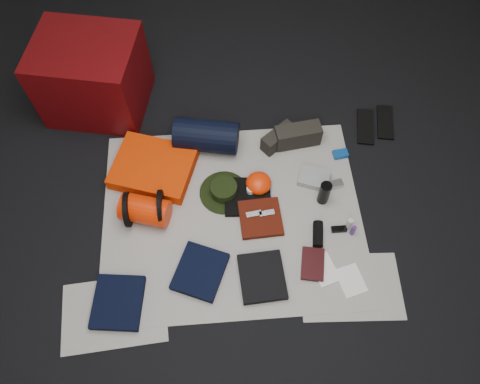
{
  "coord_description": "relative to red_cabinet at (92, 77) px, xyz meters",
  "views": [
    {
      "loc": [
        -0.05,
        -1.28,
        2.62
      ],
      "look_at": [
        0.06,
        0.11,
        0.1
      ],
      "focal_mm": 35.0,
      "sensor_mm": 36.0,
      "label": 1
    }
  ],
  "objects": [
    {
      "name": "navy_duffel",
      "position": [
        0.74,
        -0.43,
        -0.16
      ],
      "size": [
        0.45,
        0.29,
        0.22
      ],
      "primitive_type": "cylinder",
      "rotation": [
        0.0,
        1.57,
        -0.2
      ],
      "color": "black",
      "rests_on": "newspaper_mat"
    },
    {
      "name": "boonie_brim",
      "position": [
        0.83,
        -0.81,
        -0.26
      ],
      "size": [
        0.41,
        0.41,
        0.01
      ],
      "primitive_type": "cylinder",
      "rotation": [
        0.0,
        0.0,
        -0.42
      ],
      "color": "black",
      "rests_on": "newspaper_mat"
    },
    {
      "name": "energy_bar_a",
      "position": [
        1.0,
        -0.99,
        -0.22
      ],
      "size": [
        0.1,
        0.05,
        0.01
      ],
      "primitive_type": "cube",
      "rotation": [
        0.0,
        0.0,
        0.14
      ],
      "color": "#BABBC0",
      "rests_on": "red_shirt"
    },
    {
      "name": "flip_flop_left",
      "position": [
        1.84,
        -0.36,
        -0.26
      ],
      "size": [
        0.16,
        0.31,
        0.02
      ],
      "primitive_type": "cube",
      "rotation": [
        0.0,
        0.0,
        -0.18
      ],
      "color": "black",
      "rests_on": "floor"
    },
    {
      "name": "hiking_boot_left",
      "position": [
        1.21,
        -0.45,
        -0.2
      ],
      "size": [
        0.25,
        0.22,
        0.12
      ],
      "primitive_type": "cube",
      "rotation": [
        0.0,
        0.0,
        0.67
      ],
      "color": "black",
      "rests_on": "newspaper_mat"
    },
    {
      "name": "water_bottle",
      "position": [
        1.44,
        -0.9,
        -0.17
      ],
      "size": [
        0.08,
        0.08,
        0.18
      ],
      "primitive_type": "cylinder",
      "rotation": [
        0.0,
        0.0,
        -0.09
      ],
      "color": "black",
      "rests_on": "newspaper_mat"
    },
    {
      "name": "flip_flop_right",
      "position": [
        1.98,
        -0.33,
        -0.26
      ],
      "size": [
        0.16,
        0.3,
        0.02
      ],
      "primitive_type": "cube",
      "rotation": [
        0.0,
        0.0,
        -0.19
      ],
      "color": "black",
      "rests_on": "floor"
    },
    {
      "name": "orange_stuff_sack",
      "position": [
        1.05,
        -0.78,
        -0.21
      ],
      "size": [
        0.2,
        0.2,
        0.11
      ],
      "primitive_type": "ellipsoid",
      "rotation": [
        0.0,
        0.0,
        0.24
      ],
      "color": "red",
      "rests_on": "newspaper_mat"
    },
    {
      "name": "red_cabinet",
      "position": [
        0.0,
        0.0,
        0.0
      ],
      "size": [
        0.75,
        0.66,
        0.54
      ],
      "primitive_type": "cube",
      "rotation": [
        0.0,
        0.0,
        -0.2
      ],
      "color": "#530608",
      "rests_on": "floor"
    },
    {
      "name": "stuff_sack",
      "position": [
        0.34,
        -0.94,
        -0.18
      ],
      "size": [
        0.33,
        0.25,
        0.17
      ],
      "primitive_type": "cylinder",
      "rotation": [
        0.0,
        1.57,
        -0.29
      ],
      "color": "red",
      "rests_on": "newspaper_mat"
    },
    {
      "name": "toiletry_clear",
      "position": [
        1.57,
        -1.11,
        -0.22
      ],
      "size": [
        0.03,
        0.03,
        0.1
      ],
      "primitive_type": "cylinder",
      "rotation": [
        0.0,
        0.0,
        0.01
      ],
      "color": "#B9BEB9",
      "rests_on": "newspaper_mat"
    },
    {
      "name": "boonie_crown",
      "position": [
        0.83,
        -0.81,
        -0.22
      ],
      "size": [
        0.17,
        0.17,
        0.07
      ],
      "primitive_type": "cylinder",
      "color": "black",
      "rests_on": "boonie_brim"
    },
    {
      "name": "toiletry_purple",
      "position": [
        1.59,
        -1.15,
        -0.22
      ],
      "size": [
        0.03,
        0.03,
        0.08
      ],
      "primitive_type": "cylinder",
      "rotation": [
        0.0,
        0.0,
        0.18
      ],
      "color": "#48216C",
      "rests_on": "newspaper_mat"
    },
    {
      "name": "trousers_charcoal",
      "position": [
        1.01,
        -1.39,
        -0.24
      ],
      "size": [
        0.27,
        0.31,
        0.05
      ],
      "primitive_type": "cube",
      "rotation": [
        0.0,
        0.0,
        0.06
      ],
      "color": "black",
      "rests_on": "newspaper_mat"
    },
    {
      "name": "sunglasses",
      "position": [
        1.51,
        -1.12,
        -0.25
      ],
      "size": [
        0.09,
        0.04,
        0.02
      ],
      "primitive_type": "cube",
      "rotation": [
        0.0,
        0.0,
        -0.0
      ],
      "color": "black",
      "rests_on": "newspaper_mat"
    },
    {
      "name": "first_aid_pouch",
      "position": [
        1.41,
        -0.76,
        -0.24
      ],
      "size": [
        0.23,
        0.2,
        0.05
      ],
      "primitive_type": "cube",
      "rotation": [
        0.0,
        0.0,
        -0.36
      ],
      "color": "gray",
      "rests_on": "newspaper_mat"
    },
    {
      "name": "newspaper_sheet_front_right",
      "position": [
        1.52,
        -1.47,
        -0.27
      ],
      "size": [
        0.6,
        0.43,
        0.0
      ],
      "primitive_type": "cube",
      "rotation": [
        0.0,
        0.0,
        -0.05
      ],
      "color": "beige",
      "rests_on": "floor"
    },
    {
      "name": "map_booklet",
      "position": [
        1.38,
        -1.36,
        -0.26
      ],
      "size": [
        0.18,
        0.22,
        0.01
      ],
      "primitive_type": "cube",
      "rotation": [
        0.0,
        0.0,
        0.31
      ],
      "color": "white",
      "rests_on": "newspaper_mat"
    },
    {
      "name": "trousers_navy_a",
      "position": [
        0.19,
        -1.48,
        -0.24
      ],
      "size": [
        0.3,
        0.34,
        0.05
      ],
      "primitive_type": "cube",
      "rotation": [
        0.0,
        0.0,
        -0.12
      ],
      "color": "black",
      "rests_on": "newspaper_mat"
    },
    {
      "name": "sack_strap_right",
      "position": [
        0.44,
        -0.94,
        -0.16
      ],
      "size": [
        0.03,
        0.22,
        0.22
      ],
      "primitive_type": "cylinder",
      "rotation": [
        0.0,
        1.57,
        0.0
      ],
      "color": "black",
      "rests_on": "newspaper_mat"
    },
    {
      "name": "energy_bar_b",
      "position": [
        1.08,
        -0.99,
        -0.22
      ],
      "size": [
        0.1,
        0.05,
        0.01
      ],
      "primitive_type": "cube",
      "rotation": [
        0.0,
        0.0,
        0.14
      ],
      "color": "#BABBC0",
      "rests_on": "red_shirt"
    },
    {
      "name": "cyan_case",
      "position": [
        1.62,
        -0.58,
        -0.25
      ],
      "size": [
        0.1,
        0.07,
        0.03
      ],
      "primitive_type": "cube",
      "rotation": [
        0.0,
        0.0,
        0.14
      ],
      "color": "navy",
      "rests_on": "newspaper_mat"
    },
    {
      "name": "key_cluster",
      "position": [
        0.24,
        -1.57,
        -0.26
      ],
      "size": [
        0.07,
        0.07,
        0.01
      ],
      "primitive_type": "cube",
      "rotation": [
        0.0,
        0.0,
        0.01
      ],
      "color": "#BABBC0",
      "rests_on": "newspaper_mat"
    },
    {
      "name": "newspaper_mat",
      "position": [
        0.87,
        -0.97,
        -0.27
      ],
      "size": [
        1.6,
        1.3,
        0.01
      ],
      "primitive_type": "cube",
      "color": "beige",
      "rests_on": "floor"
    },
    {
      "name": "compact_camera",
      "position": [
        1.55,
        -0.81,
        -0.25
      ],
      "size": [
        0.09,
        0.07,
        0.03
      ],
      "primitive_type": "cube",
      "rotation": [
        0.0,
        0.0,
        0.21
      ],
      "color": "#BABBC0",
      "rests_on": "newspaper_mat"
    },
    {
      "name": "paperback_book",
      "position": [
        1.32,
        -1.33,
        -0.25
      ],
      "size": [
        0.17,
        0.22,
        0.03
      ],
      "primitive_type": "cube",
      "rotation": [
        0.0,
        0.0,
        -0.19
      ],
      "color": "black",
      "rests_on": "newspaper_mat"
    },
    {
      "name": "floor",
      "position": [
        0.87,
        -0.97,
        -0.28
      ],
      "size": [
        4.5,
        4.5,
        0.02
      ],
      "primitive_type": "cube",
      "color": "black",
      "rests_on": "ground"
    },
    {
      "name": "speaker",
      "position": [
        1.37,
        -1.15,
        -0.23
      ],
      "size": [
        0.09,
        0.17,
        0.06
      ],
      "primitive_type": "cylinder",
      "rotation": [
        1.57,
        0.0,
        -0.16
      ],
      "color": "black",
      "rests_on": "newspaper_mat"
    },
    {
      "name": "trousers_navy_b",
      "position": [
        0.66,
        -1.33,
        -0.24
      ],
      "size": [
        0.36,
        0.38,
        0.05
      ],
      "primitive_type": "cube",
      "rotation": [
        0.0,
        0.0,
        -0.4
      ],
      "color": "black",
      "rests_on": "newspaper_mat"
    },
    {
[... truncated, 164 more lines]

